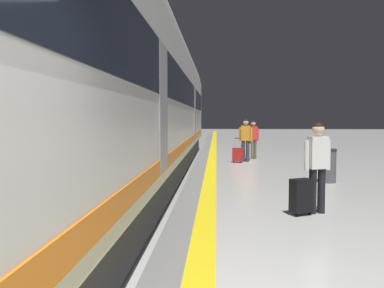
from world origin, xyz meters
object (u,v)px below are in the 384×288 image
passenger_near (318,161)px  waste_bin (328,166)px  suitcase_mid (246,151)px  suitcase_far (238,154)px  passenger_mid (253,137)px  suitcase_near (301,196)px  high_speed_train (129,89)px  passenger_far (246,137)px

passenger_near → waste_bin: passenger_near is taller
passenger_near → suitcase_mid: 9.47m
suitcase_far → passenger_mid: bearing=63.7°
passenger_mid → suitcase_far: (-0.71, -1.43, -0.62)m
passenger_near → suitcase_near: size_ratio=2.53×
passenger_mid → suitcase_mid: bearing=-133.2°
passenger_mid → passenger_near: bearing=-88.2°
high_speed_train → passenger_near: 5.46m
suitcase_far → suitcase_near: bearing=-85.4°
passenger_mid → suitcase_mid: size_ratio=1.54×
passenger_near → suitcase_far: 8.43m
passenger_near → suitcase_near: passenger_near is taller
suitcase_mid → waste_bin: suitcase_mid is taller
suitcase_near → passenger_far: size_ratio=0.39×
suitcase_mid → waste_bin: 6.06m
passenger_mid → suitcase_far: bearing=-116.3°
passenger_far → waste_bin: bearing=-69.8°
waste_bin → passenger_mid: bearing=103.4°
waste_bin → high_speed_train: bearing=-175.4°
waste_bin → suitcase_near: bearing=-111.2°
high_speed_train → suitcase_mid: size_ratio=26.55×
suitcase_mid → suitcase_far: suitcase_mid is taller
suitcase_near → waste_bin: bearing=68.8°
high_speed_train → passenger_mid: size_ratio=17.21×
high_speed_train → suitcase_far: size_ratio=28.81×
suitcase_far → waste_bin: bearing=-65.2°
passenger_near → waste_bin: bearing=72.4°
suitcase_near → passenger_mid: bearing=89.9°
passenger_near → passenger_far: passenger_far is taller
passenger_far → suitcase_far: 0.81m
passenger_far → waste_bin: size_ratio=1.85×
high_speed_train → passenger_near: (4.14, -3.21, -1.53)m
passenger_near → suitcase_near: (-0.32, -0.17, -0.61)m
high_speed_train → passenger_mid: (3.84, 6.56, -1.56)m
high_speed_train → passenger_mid: bearing=59.7°
suitcase_mid → waste_bin: bearing=-72.9°
waste_bin → suitcase_far: bearing=114.8°
suitcase_near → suitcase_mid: suitcase_mid is taller
suitcase_near → suitcase_mid: bearing=91.8°
suitcase_mid → passenger_far: bearing=-95.2°
suitcase_mid → suitcase_far: 1.15m
suitcase_far → waste_bin: (2.17, -4.70, 0.14)m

